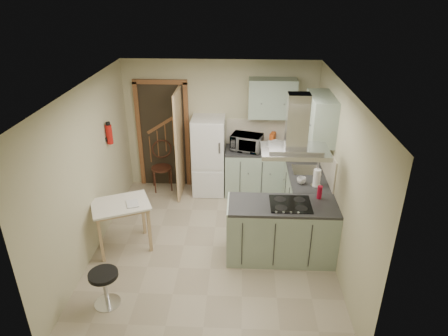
# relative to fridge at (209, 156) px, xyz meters

# --- Properties ---
(floor) EXTENTS (4.20, 4.20, 0.00)m
(floor) POSITION_rel_fridge_xyz_m (0.20, -1.80, -0.75)
(floor) COLOR tan
(floor) RESTS_ON ground
(ceiling) EXTENTS (4.20, 4.20, 0.00)m
(ceiling) POSITION_rel_fridge_xyz_m (0.20, -1.80, 1.75)
(ceiling) COLOR silver
(ceiling) RESTS_ON back_wall
(back_wall) EXTENTS (3.60, 0.00, 3.60)m
(back_wall) POSITION_rel_fridge_xyz_m (0.20, 0.30, 0.50)
(back_wall) COLOR #BBB691
(back_wall) RESTS_ON floor
(left_wall) EXTENTS (0.00, 4.20, 4.20)m
(left_wall) POSITION_rel_fridge_xyz_m (-1.60, -1.80, 0.50)
(left_wall) COLOR #BBB691
(left_wall) RESTS_ON floor
(right_wall) EXTENTS (0.00, 4.20, 4.20)m
(right_wall) POSITION_rel_fridge_xyz_m (2.00, -1.80, 0.50)
(right_wall) COLOR #BBB691
(right_wall) RESTS_ON floor
(doorway) EXTENTS (1.10, 0.12, 2.10)m
(doorway) POSITION_rel_fridge_xyz_m (-0.90, 0.27, 0.30)
(doorway) COLOR brown
(doorway) RESTS_ON floor
(fridge) EXTENTS (0.60, 0.60, 1.50)m
(fridge) POSITION_rel_fridge_xyz_m (0.00, 0.00, 0.00)
(fridge) COLOR white
(fridge) RESTS_ON floor
(counter_back) EXTENTS (1.08, 0.60, 0.90)m
(counter_back) POSITION_rel_fridge_xyz_m (0.86, 0.00, -0.30)
(counter_back) COLOR #9EB2A0
(counter_back) RESTS_ON floor
(counter_right) EXTENTS (0.60, 1.95, 0.90)m
(counter_right) POSITION_rel_fridge_xyz_m (1.70, -0.68, -0.30)
(counter_right) COLOR #9EB2A0
(counter_right) RESTS_ON floor
(splashback) EXTENTS (1.68, 0.02, 0.50)m
(splashback) POSITION_rel_fridge_xyz_m (1.16, 0.29, 0.40)
(splashback) COLOR beige
(splashback) RESTS_ON counter_back
(wall_cabinet_back) EXTENTS (0.85, 0.35, 0.70)m
(wall_cabinet_back) POSITION_rel_fridge_xyz_m (1.15, 0.12, 1.10)
(wall_cabinet_back) COLOR #9EB2A0
(wall_cabinet_back) RESTS_ON back_wall
(wall_cabinet_right) EXTENTS (0.35, 0.90, 0.70)m
(wall_cabinet_right) POSITION_rel_fridge_xyz_m (1.82, -0.95, 1.10)
(wall_cabinet_right) COLOR #9EB2A0
(wall_cabinet_right) RESTS_ON right_wall
(peninsula) EXTENTS (1.55, 0.65, 0.90)m
(peninsula) POSITION_rel_fridge_xyz_m (1.22, -1.98, -0.30)
(peninsula) COLOR #9EB2A0
(peninsula) RESTS_ON floor
(hob) EXTENTS (0.58, 0.50, 0.01)m
(hob) POSITION_rel_fridge_xyz_m (1.32, -1.98, 0.16)
(hob) COLOR black
(hob) RESTS_ON peninsula
(extractor_hood) EXTENTS (0.90, 0.55, 0.10)m
(extractor_hood) POSITION_rel_fridge_xyz_m (1.32, -1.98, 0.97)
(extractor_hood) COLOR silver
(extractor_hood) RESTS_ON ceiling
(sink) EXTENTS (0.45, 0.40, 0.01)m
(sink) POSITION_rel_fridge_xyz_m (1.70, -0.85, 0.16)
(sink) COLOR silver
(sink) RESTS_ON counter_right
(fire_extinguisher) EXTENTS (0.10, 0.10, 0.32)m
(fire_extinguisher) POSITION_rel_fridge_xyz_m (-1.54, -0.90, 0.75)
(fire_extinguisher) COLOR #B2140F
(fire_extinguisher) RESTS_ON left_wall
(drop_leaf_table) EXTENTS (1.01, 0.90, 0.78)m
(drop_leaf_table) POSITION_rel_fridge_xyz_m (-1.17, -1.87, -0.36)
(drop_leaf_table) COLOR tan
(drop_leaf_table) RESTS_ON floor
(bentwood_chair) EXTENTS (0.50, 0.50, 0.89)m
(bentwood_chair) POSITION_rel_fridge_xyz_m (-0.94, 0.06, -0.30)
(bentwood_chair) COLOR #502C1A
(bentwood_chair) RESTS_ON floor
(stool) EXTENTS (0.42, 0.42, 0.50)m
(stool) POSITION_rel_fridge_xyz_m (-1.07, -3.07, -0.50)
(stool) COLOR black
(stool) RESTS_ON floor
(microwave) EXTENTS (0.63, 0.51, 0.31)m
(microwave) POSITION_rel_fridge_xyz_m (0.71, -0.03, 0.30)
(microwave) COLOR black
(microwave) RESTS_ON counter_back
(kettle) EXTENTS (0.19, 0.19, 0.22)m
(kettle) POSITION_rel_fridge_xyz_m (1.25, -0.02, 0.26)
(kettle) COLOR white
(kettle) RESTS_ON counter_back
(cereal_box) EXTENTS (0.13, 0.21, 0.29)m
(cereal_box) POSITION_rel_fridge_xyz_m (1.19, 0.13, 0.29)
(cereal_box) COLOR #DC5519
(cereal_box) RESTS_ON counter_back
(soap_bottle) EXTENTS (0.11, 0.11, 0.19)m
(soap_bottle) POSITION_rel_fridge_xyz_m (1.90, -0.25, 0.24)
(soap_bottle) COLOR #AAA8B4
(soap_bottle) RESTS_ON counter_right
(paper_towel) EXTENTS (0.14, 0.14, 0.29)m
(paper_towel) POSITION_rel_fridge_xyz_m (1.78, -1.40, 0.29)
(paper_towel) COLOR white
(paper_towel) RESTS_ON counter_right
(cup) EXTENTS (0.16, 0.16, 0.11)m
(cup) POSITION_rel_fridge_xyz_m (1.56, -1.33, 0.20)
(cup) COLOR silver
(cup) RESTS_ON counter_right
(red_bottle) EXTENTS (0.09, 0.09, 0.20)m
(red_bottle) POSITION_rel_fridge_xyz_m (1.76, -1.78, 0.25)
(red_bottle) COLOR #AF0F28
(red_bottle) RESTS_ON peninsula
(book) EXTENTS (0.24, 0.28, 0.10)m
(book) POSITION_rel_fridge_xyz_m (-1.06, -1.91, 0.08)
(book) COLOR #9E3438
(book) RESTS_ON drop_leaf_table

